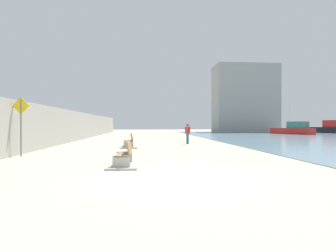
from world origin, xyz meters
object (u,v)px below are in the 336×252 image
Objects in this scene: boat_outer at (328,128)px; pedestrian_sign at (21,120)px; bench_far at (129,144)px; person_walking at (188,132)px; bench_near at (124,160)px; boat_distant at (293,129)px.

boat_outer is 52.09m from pedestrian_sign.
bench_far is at bearing -139.30° from boat_outer.
bench_far is 1.33× the size of person_walking.
bench_near is 8.57m from bench_far.
bench_near is 0.96× the size of bench_far.
person_walking is 12.60m from pedestrian_sign.
person_walking is (4.53, 3.34, 0.72)m from bench_far.
person_walking is 0.21× the size of boat_distant.
bench_near is 6.56m from pedestrian_sign.
boat_distant is at bearing -149.51° from boat_outer.
person_walking is 28.45m from boat_distant.
bench_far is at bearing 91.93° from bench_near.
bench_near is at bearing -109.60° from person_walking.
boat_distant reaches higher than bench_far.
person_walking is at bearing 41.15° from pedestrian_sign.
bench_far is 45.12m from boat_outer.
bench_far is 0.35× the size of boat_outer.
pedestrian_sign is at bearing -135.76° from boat_distant.
person_walking reaches higher than bench_near.
boat_distant is 41.01m from pedestrian_sign.
boat_distant reaches higher than pedestrian_sign.
bench_near is 1.27× the size of person_walking.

